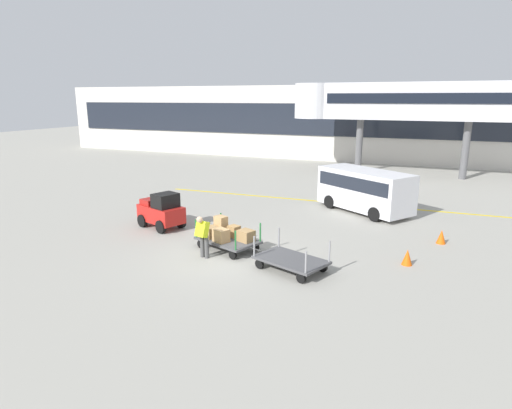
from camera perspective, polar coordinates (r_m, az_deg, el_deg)
ground_plane at (r=15.81m, az=-4.19°, el=-6.70°), size 120.00×120.00×0.00m
apron_lead_line at (r=23.83m, az=11.25°, el=0.18°), size 20.79×0.78×0.01m
terminal_building at (r=39.78m, az=13.14°, el=10.37°), size 62.00×2.51×6.64m
jet_bridge at (r=33.34m, az=17.21°, el=12.80°), size 15.34×3.00×6.61m
baggage_tug at (r=19.28m, az=-12.38°, el=-0.84°), size 2.35×1.80×1.58m
baggage_cart_lead at (r=16.31m, az=-3.89°, el=-4.04°), size 3.07×2.09×1.11m
baggage_cart_middle at (r=14.40m, az=4.62°, el=-7.34°), size 3.07×2.09×1.10m
baggage_handler at (r=15.34m, az=-7.04°, el=-4.00°), size 0.48×0.49×1.56m
shuttle_van at (r=22.01m, az=14.16°, el=2.18°), size 5.05×4.22×2.10m
safety_cone_near at (r=15.69m, az=19.34°, el=-6.59°), size 0.36×0.36×0.55m
safety_cone_far at (r=18.41m, az=23.28°, el=-3.93°), size 0.36×0.36×0.55m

